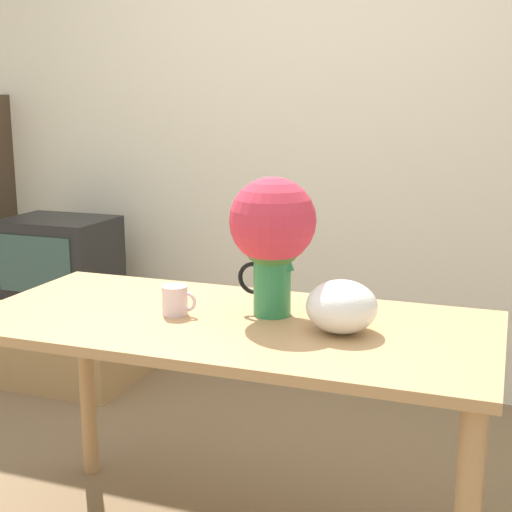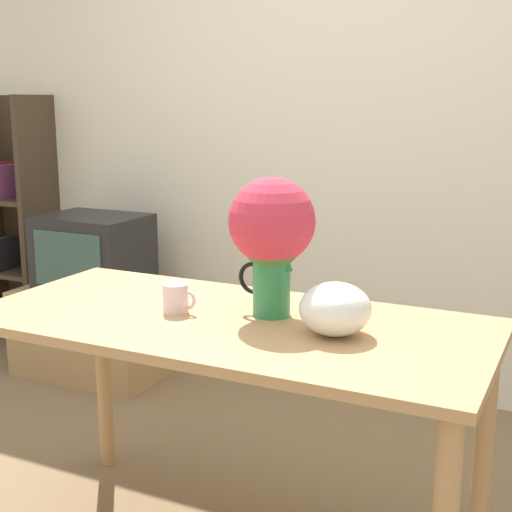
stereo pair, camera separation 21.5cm
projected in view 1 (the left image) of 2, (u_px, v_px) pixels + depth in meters
wall_back at (312, 129)px, 3.52m from camera, size 8.00×0.05×2.60m
table at (230, 354)px, 2.15m from camera, size 1.57×0.74×0.79m
flower_vase at (272, 231)px, 2.12m from camera, size 0.26×0.26×0.42m
coffee_mug at (176, 300)px, 2.16m from camera, size 0.11×0.08×0.09m
white_bowl at (342, 307)px, 1.99m from camera, size 0.20×0.20×0.15m
tv_stand at (64, 336)px, 3.75m from camera, size 0.78×0.55×0.46m
tv_set at (59, 257)px, 3.65m from camera, size 0.53×0.42×0.40m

